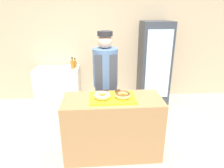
{
  "coord_description": "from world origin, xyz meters",
  "views": [
    {
      "loc": [
        -0.19,
        -2.5,
        2.05
      ],
      "look_at": [
        0.0,
        0.1,
        1.07
      ],
      "focal_mm": 32.0,
      "sensor_mm": 36.0,
      "label": 1
    }
  ],
  "objects_px": {
    "brownie_back_left": "(106,92)",
    "bottle_amber": "(75,64)",
    "serving_tray": "(113,98)",
    "donut_chocolate_glaze": "(123,95)",
    "chest_freezer": "(58,86)",
    "brownie_back_right": "(118,91)",
    "beverage_fridge": "(154,63)",
    "bottle_amber_b": "(72,64)",
    "donut_light_glaze": "(102,96)",
    "baker_person": "(106,82)"
  },
  "relations": [
    {
      "from": "baker_person",
      "to": "chest_freezer",
      "type": "bearing_deg",
      "value": 132.44
    },
    {
      "from": "brownie_back_left",
      "to": "bottle_amber",
      "type": "relative_size",
      "value": 0.36
    },
    {
      "from": "brownie_back_right",
      "to": "beverage_fridge",
      "type": "height_order",
      "value": "beverage_fridge"
    },
    {
      "from": "beverage_fridge",
      "to": "bottle_amber_b",
      "type": "xyz_separation_m",
      "value": [
        -1.81,
        -0.06,
        0.03
      ]
    },
    {
      "from": "baker_person",
      "to": "bottle_amber_b",
      "type": "distance_m",
      "value": 1.25
    },
    {
      "from": "serving_tray",
      "to": "bottle_amber",
      "type": "distance_m",
      "value": 1.95
    },
    {
      "from": "donut_chocolate_glaze",
      "to": "bottle_amber",
      "type": "bearing_deg",
      "value": 114.32
    },
    {
      "from": "brownie_back_right",
      "to": "bottle_amber",
      "type": "relative_size",
      "value": 0.36
    },
    {
      "from": "serving_tray",
      "to": "donut_chocolate_glaze",
      "type": "bearing_deg",
      "value": -7.52
    },
    {
      "from": "brownie_back_left",
      "to": "brownie_back_right",
      "type": "relative_size",
      "value": 1.0
    },
    {
      "from": "serving_tray",
      "to": "donut_light_glaze",
      "type": "bearing_deg",
      "value": -172.48
    },
    {
      "from": "bottle_amber",
      "to": "donut_light_glaze",
      "type": "bearing_deg",
      "value": -73.34
    },
    {
      "from": "bottle_amber_b",
      "to": "serving_tray",
      "type": "bearing_deg",
      "value": -66.69
    },
    {
      "from": "brownie_back_right",
      "to": "beverage_fridge",
      "type": "distance_m",
      "value": 1.89
    },
    {
      "from": "chest_freezer",
      "to": "bottle_amber",
      "type": "bearing_deg",
      "value": 5.83
    },
    {
      "from": "brownie_back_right",
      "to": "chest_freezer",
      "type": "height_order",
      "value": "brownie_back_right"
    },
    {
      "from": "serving_tray",
      "to": "chest_freezer",
      "type": "relative_size",
      "value": 0.67
    },
    {
      "from": "baker_person",
      "to": "bottle_amber_b",
      "type": "relative_size",
      "value": 6.86
    },
    {
      "from": "chest_freezer",
      "to": "donut_chocolate_glaze",
      "type": "bearing_deg",
      "value": -55.51
    },
    {
      "from": "brownie_back_left",
      "to": "bottle_amber_b",
      "type": "relative_size",
      "value": 0.31
    },
    {
      "from": "donut_chocolate_glaze",
      "to": "brownie_back_right",
      "type": "bearing_deg",
      "value": 105.83
    },
    {
      "from": "brownie_back_right",
      "to": "chest_freezer",
      "type": "relative_size",
      "value": 0.08
    },
    {
      "from": "beverage_fridge",
      "to": "brownie_back_right",
      "type": "bearing_deg",
      "value": -121.53
    },
    {
      "from": "serving_tray",
      "to": "bottle_amber",
      "type": "height_order",
      "value": "bottle_amber"
    },
    {
      "from": "donut_light_glaze",
      "to": "brownie_back_right",
      "type": "height_order",
      "value": "donut_light_glaze"
    },
    {
      "from": "donut_chocolate_glaze",
      "to": "baker_person",
      "type": "relative_size",
      "value": 0.13
    },
    {
      "from": "baker_person",
      "to": "serving_tray",
      "type": "bearing_deg",
      "value": -84.08
    },
    {
      "from": "brownie_back_left",
      "to": "bottle_amber",
      "type": "xyz_separation_m",
      "value": [
        -0.6,
        1.66,
        -0.0
      ]
    },
    {
      "from": "donut_chocolate_glaze",
      "to": "beverage_fridge",
      "type": "relative_size",
      "value": 0.13
    },
    {
      "from": "beverage_fridge",
      "to": "bottle_amber_b",
      "type": "bearing_deg",
      "value": -178.03
    },
    {
      "from": "donut_light_glaze",
      "to": "chest_freezer",
      "type": "height_order",
      "value": "donut_light_glaze"
    },
    {
      "from": "bottle_amber",
      "to": "bottle_amber_b",
      "type": "height_order",
      "value": "bottle_amber_b"
    },
    {
      "from": "donut_chocolate_glaze",
      "to": "chest_freezer",
      "type": "xyz_separation_m",
      "value": [
        -1.23,
        1.8,
        -0.53
      ]
    },
    {
      "from": "bottle_amber",
      "to": "beverage_fridge",
      "type": "bearing_deg",
      "value": -1.55
    },
    {
      "from": "beverage_fridge",
      "to": "serving_tray",
      "type": "bearing_deg",
      "value": -121.29
    },
    {
      "from": "donut_light_glaze",
      "to": "brownie_back_left",
      "type": "xyz_separation_m",
      "value": [
        0.05,
        0.18,
        -0.02
      ]
    },
    {
      "from": "brownie_back_right",
      "to": "brownie_back_left",
      "type": "bearing_deg",
      "value": 180.0
    },
    {
      "from": "brownie_back_right",
      "to": "baker_person",
      "type": "relative_size",
      "value": 0.04
    },
    {
      "from": "baker_person",
      "to": "brownie_back_left",
      "type": "bearing_deg",
      "value": -92.44
    },
    {
      "from": "bottle_amber",
      "to": "bottle_amber_b",
      "type": "xyz_separation_m",
      "value": [
        -0.05,
        -0.11,
        0.02
      ]
    },
    {
      "from": "brownie_back_right",
      "to": "bottle_amber",
      "type": "bearing_deg",
      "value": 115.18
    },
    {
      "from": "serving_tray",
      "to": "chest_freezer",
      "type": "bearing_deg",
      "value": 121.6
    },
    {
      "from": "donut_light_glaze",
      "to": "donut_chocolate_glaze",
      "type": "bearing_deg",
      "value": 0.0
    },
    {
      "from": "donut_light_glaze",
      "to": "donut_chocolate_glaze",
      "type": "relative_size",
      "value": 1.0
    },
    {
      "from": "baker_person",
      "to": "chest_freezer",
      "type": "relative_size",
      "value": 1.83
    },
    {
      "from": "serving_tray",
      "to": "bottle_amber_b",
      "type": "xyz_separation_m",
      "value": [
        -0.74,
        1.71,
        0.04
      ]
    },
    {
      "from": "baker_person",
      "to": "beverage_fridge",
      "type": "bearing_deg",
      "value": 44.25
    },
    {
      "from": "brownie_back_left",
      "to": "bottle_amber_b",
      "type": "distance_m",
      "value": 1.68
    },
    {
      "from": "brownie_back_right",
      "to": "beverage_fridge",
      "type": "relative_size",
      "value": 0.04
    },
    {
      "from": "brownie_back_right",
      "to": "chest_freezer",
      "type": "distance_m",
      "value": 2.07
    }
  ]
}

